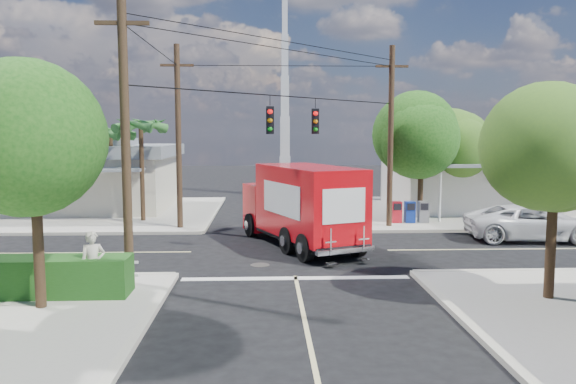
{
  "coord_description": "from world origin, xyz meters",
  "views": [
    {
      "loc": [
        -0.99,
        -22.35,
        4.77
      ],
      "look_at": [
        0.0,
        2.0,
        2.2
      ],
      "focal_mm": 35.0,
      "sensor_mm": 36.0,
      "label": 1
    }
  ],
  "objects": [
    {
      "name": "parked_car",
      "position": [
        10.85,
        1.86,
        0.79
      ],
      "size": [
        5.9,
        3.17,
        1.58
      ],
      "primitive_type": "imported",
      "rotation": [
        0.0,
        0.0,
        1.47
      ],
      "color": "silver",
      "rests_on": "ground"
    },
    {
      "name": "building_ne",
      "position": [
        12.5,
        11.97,
        2.32
      ],
      "size": [
        11.8,
        10.2,
        4.5
      ],
      "color": "silver",
      "rests_on": "sidewalk_ne"
    },
    {
      "name": "road_markings",
      "position": [
        0.0,
        -1.47,
        0.01
      ],
      "size": [
        32.0,
        32.0,
        0.01
      ],
      "color": "beige",
      "rests_on": "ground"
    },
    {
      "name": "tree_sw_front",
      "position": [
        -6.99,
        -7.54,
        4.33
      ],
      "size": [
        3.88,
        3.78,
        6.03
      ],
      "color": "#422D1C",
      "rests_on": "sidewalk_sw"
    },
    {
      "name": "utility_poles",
      "position": [
        -1.58,
        1.6,
        4.67
      ],
      "size": [
        12.0,
        10.68,
        9.0
      ],
      "color": "#473321",
      "rests_on": "ground"
    },
    {
      "name": "vending_boxes",
      "position": [
        6.5,
        6.2,
        0.69
      ],
      "size": [
        1.9,
        0.5,
        1.1
      ],
      "color": "red",
      "rests_on": "sidewalk_ne"
    },
    {
      "name": "picket_fence",
      "position": [
        -7.8,
        -5.6,
        0.68
      ],
      "size": [
        5.94,
        0.06,
        1.0
      ],
      "color": "silver",
      "rests_on": "sidewalk_sw"
    },
    {
      "name": "tree_ne_back",
      "position": [
        9.81,
        8.96,
        4.19
      ],
      "size": [
        3.77,
        3.66,
        5.82
      ],
      "color": "#422D1C",
      "rests_on": "sidewalk_ne"
    },
    {
      "name": "ground",
      "position": [
        0.0,
        0.0,
        0.0
      ],
      "size": [
        120.0,
        120.0,
        0.0
      ],
      "primitive_type": "plane",
      "color": "black",
      "rests_on": "ground"
    },
    {
      "name": "hedge_sw",
      "position": [
        -8.0,
        -6.4,
        0.69
      ],
      "size": [
        6.2,
        1.2,
        1.1
      ],
      "primitive_type": "cube",
      "color": "#1B4815",
      "rests_on": "sidewalk_sw"
    },
    {
      "name": "palm_nw_back",
      "position": [
        -9.5,
        9.0,
        4.67
      ],
      "size": [
        3.01,
        3.08,
        5.19
      ],
      "color": "#422D1C",
      "rests_on": "sidewalk_nw"
    },
    {
      "name": "sidewalk_ne",
      "position": [
        10.88,
        10.88,
        0.07
      ],
      "size": [
        14.12,
        14.12,
        0.14
      ],
      "color": "#ACA79C",
      "rests_on": "ground"
    },
    {
      "name": "pedestrian",
      "position": [
        -5.89,
        -6.55,
        1.07
      ],
      "size": [
        0.8,
        0.67,
        1.87
      ],
      "primitive_type": "imported",
      "rotation": [
        0.0,
        0.0,
        0.38
      ],
      "color": "beige",
      "rests_on": "sidewalk_sw"
    },
    {
      "name": "tree_se",
      "position": [
        7.01,
        -7.24,
        4.04
      ],
      "size": [
        3.67,
        3.54,
        5.62
      ],
      "color": "#422D1C",
      "rests_on": "sidewalk_se"
    },
    {
      "name": "building_nw",
      "position": [
        -12.0,
        12.46,
        2.22
      ],
      "size": [
        10.8,
        10.2,
        4.3
      ],
      "color": "beige",
      "rests_on": "sidewalk_nw"
    },
    {
      "name": "tree_ne_front",
      "position": [
        7.21,
        6.76,
        4.77
      ],
      "size": [
        4.21,
        4.14,
        6.66
      ],
      "color": "#422D1C",
      "rests_on": "sidewalk_ne"
    },
    {
      "name": "sidewalk_nw",
      "position": [
        -10.88,
        10.88,
        0.07
      ],
      "size": [
        14.12,
        14.12,
        0.14
      ],
      "color": "#ACA79C",
      "rests_on": "ground"
    },
    {
      "name": "palm_nw_front",
      "position": [
        -7.5,
        7.5,
        5.04
      ],
      "size": [
        3.01,
        3.08,
        5.59
      ],
      "color": "#422D1C",
      "rests_on": "sidewalk_nw"
    },
    {
      "name": "radio_tower",
      "position": [
        0.5,
        20.0,
        5.64
      ],
      "size": [
        0.8,
        0.8,
        17.0
      ],
      "color": "silver",
      "rests_on": "ground"
    },
    {
      "name": "delivery_truck",
      "position": [
        0.51,
        0.93,
        1.74
      ],
      "size": [
        5.1,
        8.19,
        3.42
      ],
      "color": "black",
      "rests_on": "ground"
    }
  ]
}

